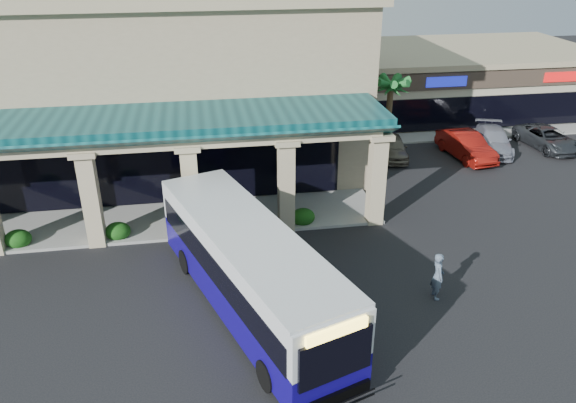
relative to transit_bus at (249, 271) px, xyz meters
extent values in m
plane|color=black|center=(0.94, 1.00, -1.75)|extent=(110.00, 110.00, 0.00)
imported|color=slate|center=(7.46, -0.45, -0.75)|extent=(0.53, 0.77, 2.01)
imported|color=#6C6252|center=(10.84, 14.73, -1.05)|extent=(2.36, 4.39, 1.42)
imported|color=maroon|center=(15.51, 13.89, -0.93)|extent=(2.31, 5.20, 1.66)
imported|color=#9698A7|center=(17.87, 14.79, -1.01)|extent=(3.62, 5.55, 1.50)
imported|color=#2F3338|center=(21.76, 14.69, -1.05)|extent=(2.80, 5.29, 1.42)
camera|label=1|loc=(-1.50, -17.97, 11.61)|focal=35.00mm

